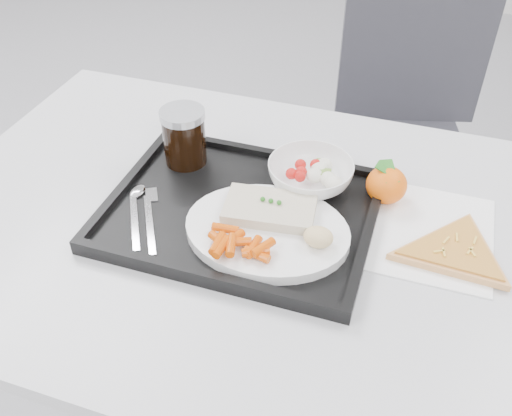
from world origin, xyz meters
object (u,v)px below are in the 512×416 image
at_px(chair, 401,116).
at_px(cola_glass, 184,136).
at_px(table, 263,251).
at_px(tray, 241,212).
at_px(tangerine, 387,185).
at_px(pizza_slice, 455,252).
at_px(salad_bowl, 310,174).
at_px(dinner_plate, 267,231).

distance_m(chair, cola_glass, 0.82).
relative_size(table, tray, 2.67).
height_order(chair, cola_glass, chair).
bearing_deg(tangerine, cola_glass, -177.16).
xyz_separation_m(table, cola_glass, (-0.19, 0.11, 0.14)).
bearing_deg(chair, pizza_slice, -79.00).
height_order(salad_bowl, tangerine, tangerine).
xyz_separation_m(cola_glass, pizza_slice, (0.50, -0.09, -0.06)).
distance_m(salad_bowl, cola_glass, 0.24).
bearing_deg(table, chair, 78.35).
xyz_separation_m(tray, cola_glass, (-0.15, 0.10, 0.06)).
xyz_separation_m(table, tangerine, (0.19, 0.13, 0.10)).
distance_m(cola_glass, tangerine, 0.38).
height_order(chair, pizza_slice, chair).
bearing_deg(table, tangerine, 33.99).
height_order(salad_bowl, cola_glass, cola_glass).
xyz_separation_m(chair, pizza_slice, (0.15, -0.77, 0.22)).
bearing_deg(pizza_slice, tray, -177.62).
bearing_deg(dinner_plate, table, 115.58).
distance_m(tangerine, pizza_slice, 0.17).
xyz_separation_m(tray, dinner_plate, (0.06, -0.05, 0.02)).
bearing_deg(tangerine, tray, -152.07).
distance_m(salad_bowl, pizza_slice, 0.28).
relative_size(tray, dinner_plate, 1.67).
bearing_deg(tray, salad_bowl, 47.58).
height_order(table, tray, tray).
relative_size(tray, salad_bowl, 2.96).
relative_size(table, tangerine, 16.78).
distance_m(table, cola_glass, 0.26).
bearing_deg(cola_glass, salad_bowl, 0.34).
xyz_separation_m(chair, tangerine, (0.02, -0.67, 0.25)).
bearing_deg(cola_glass, tray, -34.74).
distance_m(dinner_plate, pizza_slice, 0.30).
distance_m(cola_glass, pizza_slice, 0.51).
height_order(tangerine, pizza_slice, tangerine).
xyz_separation_m(salad_bowl, cola_glass, (-0.24, -0.00, 0.03)).
distance_m(table, tray, 0.09).
bearing_deg(salad_bowl, tangerine, 7.35).
bearing_deg(tray, cola_glass, 145.26).
bearing_deg(dinner_plate, tray, 142.73).
bearing_deg(pizza_slice, cola_glass, 170.14).
xyz_separation_m(tray, salad_bowl, (0.09, 0.10, 0.03)).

